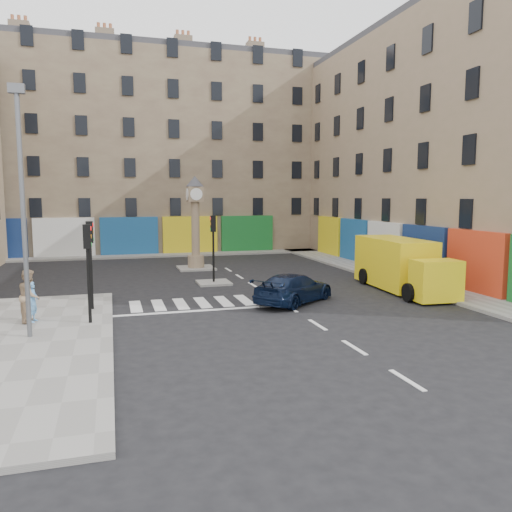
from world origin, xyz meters
name	(u,v)px	position (x,y,z in m)	size (l,w,h in m)	color
ground	(298,313)	(0.00, 0.00, 0.00)	(120.00, 120.00, 0.00)	black
sidewalk_right	(367,270)	(8.70, 10.00, 0.07)	(2.60, 30.00, 0.15)	gray
sidewalk_far	(155,255)	(-4.00, 22.20, 0.07)	(32.00, 2.40, 0.15)	gray
island_near	(214,283)	(-2.00, 8.00, 0.06)	(1.80, 1.80, 0.12)	gray
island_far	(196,268)	(-2.00, 14.00, 0.06)	(2.40, 2.40, 0.12)	gray
building_right	(454,150)	(15.00, 10.00, 8.00)	(10.00, 30.00, 16.00)	#927860
building_far	(148,156)	(-4.00, 28.00, 8.50)	(32.00, 10.00, 17.00)	#8B7A5C
traffic_light_left_near	(88,257)	(-8.30, 0.20, 2.62)	(0.28, 0.22, 3.70)	black
traffic_light_left_far	(90,251)	(-8.30, 2.60, 2.62)	(0.28, 0.22, 3.70)	black
traffic_light_island	(213,238)	(-2.00, 8.00, 2.59)	(0.28, 0.22, 3.70)	black
lamp_post	(22,199)	(-10.20, -1.20, 4.79)	(0.50, 0.25, 8.30)	#595B60
clock_pillar	(195,216)	(-2.00, 14.00, 3.55)	(1.20, 1.20, 6.10)	#927860
navy_sedan	(294,288)	(0.54, 2.02, 0.68)	(1.91, 4.69, 1.36)	black
yellow_van	(401,265)	(6.99, 3.39, 1.32)	(2.86, 7.41, 2.65)	yellow
pedestrian_blue	(33,302)	(-10.37, 0.94, 0.93)	(0.57, 0.37, 1.55)	#61A1DE
pedestrian_tan	(30,296)	(-10.47, 0.98, 1.15)	(0.97, 0.76, 2.00)	#9A7D5F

